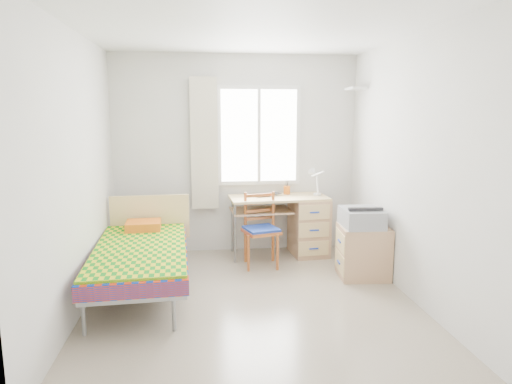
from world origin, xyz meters
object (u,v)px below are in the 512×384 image
chair (261,225)px  printer (362,217)px  desk (303,223)px  cabinet (363,252)px  bed (142,252)px

chair → printer: bearing=-43.1°
desk → chair: chair is taller
chair → cabinet: (1.09, -0.55, -0.21)m
chair → printer: 1.21m
desk → printer: (0.45, -0.91, 0.27)m
bed → chair: (1.34, 0.68, 0.09)m
chair → printer: size_ratio=1.76×
chair → cabinet: size_ratio=1.52×
chair → printer: (1.06, -0.55, 0.19)m
chair → cabinet: bearing=-42.7°
desk → cabinet: 1.04m
bed → printer: size_ratio=3.98×
desk → printer: 1.05m
bed → desk: size_ratio=1.58×
desk → cabinet: size_ratio=2.18×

